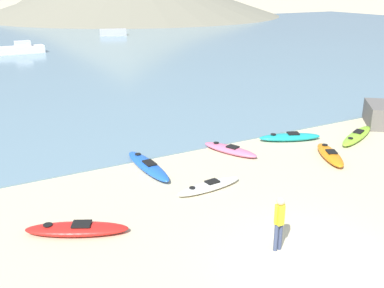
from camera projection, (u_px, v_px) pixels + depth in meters
ground_plane at (308, 260)px, 12.08m from camera, size 400.00×400.00×0.00m
bay_water at (24, 51)px, 48.06m from camera, size 160.00×70.00×0.06m
kayak_on_sand_0 at (230, 150)px, 19.57m from camera, size 1.67×2.76×0.34m
kayak_on_sand_1 at (148, 166)px, 17.80m from camera, size 0.76×3.50×0.39m
kayak_on_sand_2 at (290, 137)px, 21.10m from camera, size 3.00×1.78×0.38m
kayak_on_sand_4 at (330, 155)px, 18.95m from camera, size 1.83×2.72×0.38m
kayak_on_sand_5 at (77, 229)px, 13.28m from camera, size 3.07×2.09×0.35m
kayak_on_sand_6 at (209, 186)px, 16.12m from camera, size 2.73×0.86×0.30m
kayak_on_sand_7 at (357, 136)px, 21.38m from camera, size 3.52×2.07×0.33m
person_near_foreground at (279, 220)px, 12.21m from camera, size 0.33×0.22×1.61m
moored_boat_0 at (19, 49)px, 46.27m from camera, size 5.19×1.51×1.27m
moored_boat_2 at (113, 32)px, 61.90m from camera, size 3.87×2.50×0.86m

